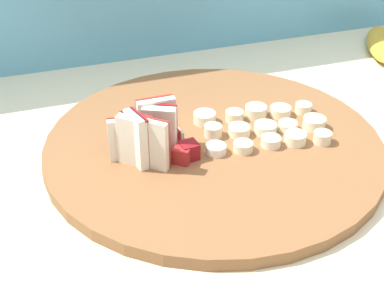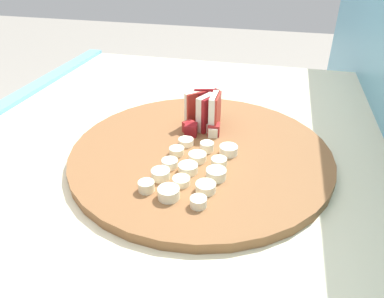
{
  "view_description": "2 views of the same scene",
  "coord_description": "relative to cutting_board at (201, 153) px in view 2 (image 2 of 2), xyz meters",
  "views": [
    {
      "loc": [
        -0.32,
        -0.48,
        1.27
      ],
      "look_at": [
        -0.14,
        0.06,
        0.9
      ],
      "focal_mm": 52.78,
      "sensor_mm": 36.0,
      "label": 1
    },
    {
      "loc": [
        0.39,
        0.19,
        1.19
      ],
      "look_at": [
        -0.09,
        0.07,
        0.9
      ],
      "focal_mm": 33.57,
      "sensor_mm": 36.0,
      "label": 2
    }
  ],
  "objects": [
    {
      "name": "cutting_board",
      "position": [
        0.0,
        0.0,
        0.0
      ],
      "size": [
        0.43,
        0.43,
        0.02
      ],
      "primitive_type": "cylinder",
      "color": "brown",
      "rests_on": "tiled_countertop"
    },
    {
      "name": "apple_wedge_fan",
      "position": [
        -0.09,
        -0.01,
        0.04
      ],
      "size": [
        0.09,
        0.06,
        0.07
      ],
      "color": "maroon",
      "rests_on": "cutting_board"
    },
    {
      "name": "apple_dice_pile",
      "position": [
        -0.05,
        -0.01,
        0.02
      ],
      "size": [
        0.04,
        0.07,
        0.02
      ],
      "color": "maroon",
      "rests_on": "cutting_board"
    },
    {
      "name": "banana_slice_rows",
      "position": [
        0.07,
        0.0,
        0.01
      ],
      "size": [
        0.17,
        0.12,
        0.02
      ],
      "color": "white",
      "rests_on": "cutting_board"
    }
  ]
}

